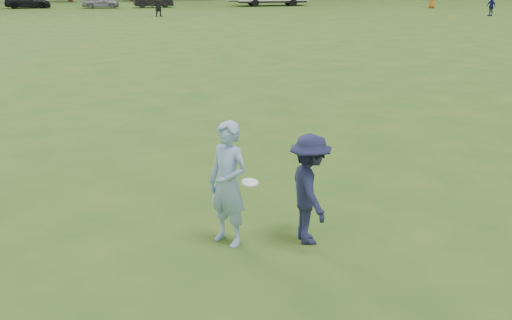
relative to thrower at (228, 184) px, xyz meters
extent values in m
plane|color=#275417|center=(1.24, -0.10, -1.02)|extent=(200.00, 200.00, 0.00)
imported|color=#85A8CE|center=(0.00, 0.00, 0.00)|extent=(0.85, 0.89, 2.05)
imported|color=#1B1E3C|center=(1.29, -0.23, -0.11)|extent=(0.69, 1.19, 1.83)
imported|color=navy|center=(31.13, 41.32, -0.16)|extent=(0.61, 1.07, 1.72)
imported|color=#C66017|center=(30.87, 51.93, -0.11)|extent=(0.95, 0.66, 1.83)
imported|color=black|center=(1.56, 46.92, -0.12)|extent=(1.77, 1.01, 1.81)
imported|color=black|center=(-11.56, 61.13, -0.34)|extent=(4.76, 2.05, 1.37)
imported|color=gray|center=(-3.89, 59.49, -0.36)|extent=(4.02, 1.89, 1.33)
imported|color=black|center=(1.72, 59.42, -0.32)|extent=(4.35, 1.79, 1.40)
cone|color=orange|center=(26.05, 39.21, -0.87)|extent=(0.28, 0.28, 0.30)
cylinder|color=white|center=(0.31, -0.20, 0.07)|extent=(0.33, 0.33, 0.08)
cube|color=black|center=(15.07, 59.60, -0.52)|extent=(7.60, 2.30, 0.25)
cylinder|color=black|center=(12.87, 58.35, -0.62)|extent=(0.80, 0.25, 0.80)
cylinder|color=black|center=(12.87, 60.85, -0.62)|extent=(0.80, 0.25, 0.80)
cylinder|color=black|center=(17.27, 58.35, -0.62)|extent=(0.80, 0.25, 0.80)
cylinder|color=black|center=(17.27, 60.85, -0.62)|extent=(0.80, 0.25, 0.80)
cube|color=#333333|center=(10.67, 59.60, -0.47)|extent=(1.20, 0.15, 0.12)
camera|label=1|loc=(-1.44, -8.87, 3.32)|focal=42.00mm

